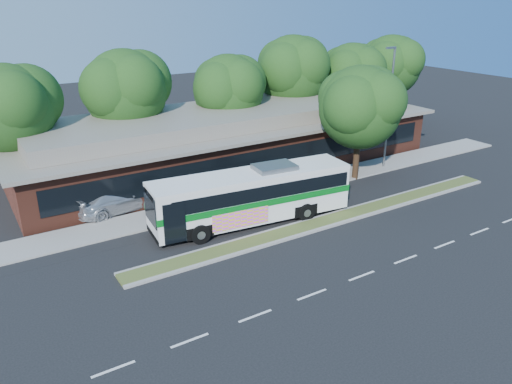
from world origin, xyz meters
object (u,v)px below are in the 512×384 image
Objects in this scene: sedan at (117,199)px; lamp_post at (389,105)px; sidewalk_tree at (363,104)px; transit_bus at (252,192)px.

lamp_post is at bearing -108.54° from sedan.
sidewalk_tree reaches higher than sedan.
lamp_post is at bearing 10.11° from sidewalk_tree.
sidewalk_tree is at bearing -111.85° from sedan.
lamp_post reaches higher than transit_bus.
sidewalk_tree is at bearing -169.89° from lamp_post.
sedan is at bearing 168.76° from sidewalk_tree.
sidewalk_tree reaches higher than transit_bus.
sidewalk_tree is at bearing 19.17° from transit_bus.
lamp_post is 1.12× the size of sidewalk_tree.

